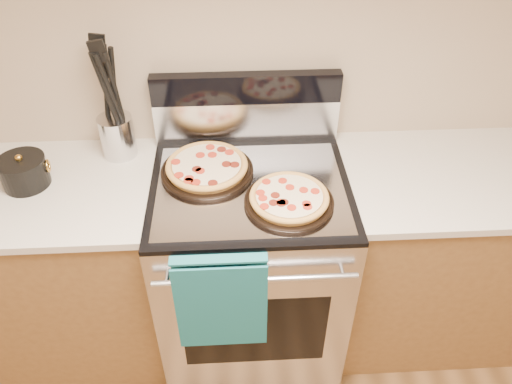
{
  "coord_description": "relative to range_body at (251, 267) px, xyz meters",
  "views": [
    {
      "loc": [
        -0.06,
        0.17,
        2.1
      ],
      "look_at": [
        0.02,
        1.55,
        0.96
      ],
      "focal_mm": 35.0,
      "sensor_mm": 36.0,
      "label": 1
    }
  ],
  "objects": [
    {
      "name": "backsplash_lower",
      "position": [
        0.0,
        0.31,
        0.56
      ],
      "size": [
        0.76,
        0.06,
        0.18
      ],
      "primitive_type": "cube",
      "color": "silver",
      "rests_on": "cooktop"
    },
    {
      "name": "foil_sheet",
      "position": [
        0.0,
        -0.03,
        0.47
      ],
      "size": [
        0.7,
        0.55,
        0.01
      ],
      "primitive_type": "cube",
      "color": "gray",
      "rests_on": "cooktop"
    },
    {
      "name": "cabinet_right",
      "position": [
        0.88,
        0.03,
        -0.01
      ],
      "size": [
        1.0,
        0.62,
        0.88
      ],
      "primitive_type": "cube",
      "color": "brown",
      "rests_on": "ground"
    },
    {
      "name": "countertop_left",
      "position": [
        -0.88,
        0.03,
        0.45
      ],
      "size": [
        1.02,
        0.64,
        0.03
      ],
      "primitive_type": "cube",
      "color": "beige",
      "rests_on": "cabinet_left"
    },
    {
      "name": "pepperoni_pizza_front",
      "position": [
        0.13,
        -0.13,
        0.5
      ],
      "size": [
        0.35,
        0.35,
        0.04
      ],
      "primitive_type": null,
      "rotation": [
        0.0,
        0.0,
        0.1
      ],
      "color": "#B47D37",
      "rests_on": "foil_sheet"
    },
    {
      "name": "range_body",
      "position": [
        0.0,
        0.0,
        0.0
      ],
      "size": [
        0.76,
        0.68,
        0.9
      ],
      "primitive_type": "cube",
      "color": "#B7B7BC",
      "rests_on": "ground"
    },
    {
      "name": "dish_towel",
      "position": [
        -0.12,
        -0.38,
        0.25
      ],
      "size": [
        0.32,
        0.05,
        0.42
      ],
      "primitive_type": null,
      "color": "#165270",
      "rests_on": "oven_handle"
    },
    {
      "name": "backsplash_upper",
      "position": [
        0.0,
        0.31,
        0.71
      ],
      "size": [
        0.76,
        0.06,
        0.12
      ],
      "primitive_type": "cube",
      "color": "black",
      "rests_on": "backsplash_lower"
    },
    {
      "name": "wall_back",
      "position": [
        0.0,
        0.35,
        0.9
      ],
      "size": [
        4.0,
        0.0,
        4.0
      ],
      "primitive_type": "plane",
      "rotation": [
        1.57,
        0.0,
        0.0
      ],
      "color": "tan",
      "rests_on": "ground"
    },
    {
      "name": "oven_window",
      "position": [
        0.0,
        -0.34,
        0.0
      ],
      "size": [
        0.56,
        0.01,
        0.4
      ],
      "primitive_type": "cube",
      "color": "black",
      "rests_on": "range_body"
    },
    {
      "name": "pepperoni_pizza_back",
      "position": [
        -0.16,
        0.07,
        0.5
      ],
      "size": [
        0.39,
        0.39,
        0.05
      ],
      "primitive_type": null,
      "rotation": [
        0.0,
        0.0,
        0.12
      ],
      "color": "#B47D37",
      "rests_on": "foil_sheet"
    },
    {
      "name": "saucepan",
      "position": [
        -0.85,
        0.06,
        0.51
      ],
      "size": [
        0.2,
        0.2,
        0.11
      ],
      "primitive_type": "cylinder",
      "rotation": [
        0.0,
        0.0,
        0.17
      ],
      "color": "black",
      "rests_on": "countertop_left"
    },
    {
      "name": "cabinet_left",
      "position": [
        -0.88,
        0.03,
        -0.01
      ],
      "size": [
        1.0,
        0.62,
        0.88
      ],
      "primitive_type": "cube",
      "color": "brown",
      "rests_on": "ground"
    },
    {
      "name": "utensil_crock",
      "position": [
        -0.52,
        0.24,
        0.55
      ],
      "size": [
        0.16,
        0.16,
        0.17
      ],
      "primitive_type": "cylinder",
      "rotation": [
        0.0,
        0.0,
        -0.18
      ],
      "color": "silver",
      "rests_on": "countertop_left"
    },
    {
      "name": "oven_handle",
      "position": [
        0.0,
        -0.38,
        0.35
      ],
      "size": [
        0.7,
        0.03,
        0.03
      ],
      "primitive_type": "cylinder",
      "rotation": [
        0.0,
        1.57,
        0.0
      ],
      "color": "silver",
      "rests_on": "range_body"
    },
    {
      "name": "cooktop",
      "position": [
        0.0,
        0.0,
        0.46
      ],
      "size": [
        0.76,
        0.68,
        0.02
      ],
      "primitive_type": "cube",
      "color": "black",
      "rests_on": "range_body"
    },
    {
      "name": "countertop_right",
      "position": [
        0.88,
        0.03,
        0.45
      ],
      "size": [
        1.02,
        0.64,
        0.03
      ],
      "primitive_type": "cube",
      "color": "beige",
      "rests_on": "cabinet_right"
    }
  ]
}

